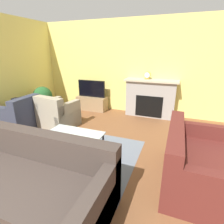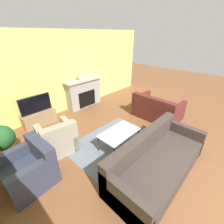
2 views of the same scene
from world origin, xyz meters
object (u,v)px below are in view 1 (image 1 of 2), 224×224
coffee_table (73,137)px  couch_sectional (21,180)px  tv (92,89)px  couch_loveseat (198,165)px  potted_plant (43,97)px  mantel_clock (147,75)px  armchair_by_window (19,117)px  armchair_accent (58,115)px

coffee_table → couch_sectional: bearing=-94.3°
tv → couch_loveseat: bearing=-39.7°
couch_loveseat → coffee_table: bearing=92.0°
tv → potted_plant: (-1.14, -0.92, -0.15)m
mantel_clock → armchair_by_window: bearing=-142.5°
armchair_by_window → couch_loveseat: bearing=79.7°
couch_loveseat → armchair_accent: (-3.13, 0.93, 0.02)m
tv → mantel_clock: mantel_clock is taller
tv → mantel_clock: (1.71, 0.10, 0.49)m
potted_plant → mantel_clock: 3.09m
armchair_by_window → coffee_table: (1.92, -0.55, 0.10)m
armchair_accent → potted_plant: bearing=-23.5°
armchair_by_window → armchair_accent: 0.93m
tv → potted_plant: 1.47m
armchair_accent → armchair_by_window: bearing=37.4°
armchair_by_window → mantel_clock: (2.69, 2.07, 0.88)m
armchair_by_window → armchair_accent: size_ratio=0.98×
mantel_clock → armchair_accent: bearing=-139.4°
coffee_table → potted_plant: (-2.07, 1.60, 0.15)m
couch_sectional → armchair_by_window: size_ratio=2.70×
tv → couch_sectional: bearing=-76.7°
couch_sectional → coffee_table: (0.08, 1.07, 0.11)m
tv → mantel_clock: 1.78m
potted_plant → mantel_clock: size_ratio=3.94×
tv → couch_sectional: size_ratio=0.38×
couch_loveseat → armchair_by_window: size_ratio=1.69×
armchair_by_window → coffee_table: bearing=70.7°
coffee_table → potted_plant: bearing=142.2°
couch_sectional → armchair_by_window: same height
tv → armchair_accent: size_ratio=1.01×
coffee_table → armchair_by_window: bearing=163.9°
couch_sectional → coffee_table: size_ratio=2.34×
armchair_accent → potted_plant: 1.16m
couch_loveseat → armchair_accent: size_ratio=1.66×
couch_loveseat → coffee_table: (-2.02, -0.07, 0.11)m
coffee_table → mantel_clock: size_ratio=4.70×
tv → armchair_accent: 1.58m
couch_sectional → armchair_accent: size_ratio=2.64×
armchair_by_window → armchair_accent: (0.81, 0.45, 0.00)m
potted_plant → tv: bearing=38.8°
tv → coffee_table: tv is taller
tv → mantel_clock: size_ratio=4.20×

